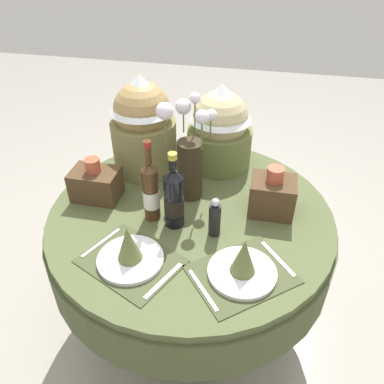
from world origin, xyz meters
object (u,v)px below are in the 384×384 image
dining_table (191,237)px  woven_basket_side_right (272,195)px  woven_basket_side_left (96,183)px  wine_bottle_left (174,198)px  place_setting_left (130,252)px  pepper_mill (215,218)px  gift_tub_back_left (143,122)px  gift_tub_back_centre (220,124)px  flower_vase (189,157)px  place_setting_right (243,265)px  wine_bottle_centre (151,191)px

dining_table → woven_basket_side_right: bearing=13.1°
woven_basket_side_left → wine_bottle_left: bearing=-15.7°
place_setting_left → pepper_mill: size_ratio=2.45×
gift_tub_back_left → gift_tub_back_centre: 0.36m
dining_table → woven_basket_side_left: size_ratio=6.05×
wine_bottle_left → woven_basket_side_left: 0.39m
dining_table → gift_tub_back_left: (-0.28, 0.29, 0.39)m
place_setting_left → flower_vase: bearing=74.7°
dining_table → gift_tub_back_centre: (0.06, 0.40, 0.36)m
gift_tub_back_centre → dining_table: bearing=-97.9°
wine_bottle_left → gift_tub_back_left: gift_tub_back_left is taller
place_setting_left → woven_basket_side_right: woven_basket_side_right is taller
place_setting_right → flower_vase: size_ratio=0.94×
dining_table → place_setting_right: size_ratio=2.84×
dining_table → place_setting_left: (-0.15, -0.32, 0.19)m
woven_basket_side_right → wine_bottle_left: bearing=-156.3°
wine_bottle_centre → place_setting_left: bearing=-91.4°
place_setting_left → wine_bottle_left: bearing=66.0°
wine_bottle_centre → woven_basket_side_right: wine_bottle_centre is taller
gift_tub_back_left → woven_basket_side_left: bearing=-117.2°
wine_bottle_left → pepper_mill: size_ratio=1.92×
dining_table → woven_basket_side_right: woven_basket_side_right is taller
flower_vase → woven_basket_side_left: 0.42m
gift_tub_back_centre → woven_basket_side_left: 0.63m
wine_bottle_left → gift_tub_back_centre: size_ratio=0.80×
wine_bottle_centre → gift_tub_back_centre: 0.52m
place_setting_right → wine_bottle_left: wine_bottle_left is taller
dining_table → wine_bottle_left: wine_bottle_left is taller
place_setting_right → pepper_mill: pepper_mill is taller
gift_tub_back_left → flower_vase: bearing=-34.3°
place_setting_left → gift_tub_back_centre: size_ratio=1.02×
woven_basket_side_left → dining_table: bearing=-2.4°
place_setting_left → dining_table: bearing=64.9°
gift_tub_back_left → woven_basket_side_left: gift_tub_back_left is taller
flower_vase → wine_bottle_left: bearing=-94.4°
gift_tub_back_left → gift_tub_back_centre: bearing=18.6°
dining_table → place_setting_right: place_setting_right is taller
dining_table → wine_bottle_left: size_ratio=3.69×
place_setting_right → woven_basket_side_right: size_ratio=2.02×
dining_table → place_setting_left: 0.41m
wine_bottle_centre → gift_tub_back_left: (-0.14, 0.36, 0.12)m
pepper_mill → woven_basket_side_right: woven_basket_side_right is taller
gift_tub_back_centre → woven_basket_side_right: bearing=-50.5°
flower_vase → wine_bottle_left: 0.22m
wine_bottle_centre → woven_basket_side_left: (-0.28, 0.08, -0.06)m
dining_table → wine_bottle_centre: (-0.15, -0.07, 0.28)m
pepper_mill → gift_tub_back_centre: bearing=96.9°
gift_tub_back_centre → woven_basket_side_right: size_ratio=1.94×
wine_bottle_centre → pepper_mill: wine_bottle_centre is taller
wine_bottle_left → gift_tub_back_centre: bearing=78.2°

